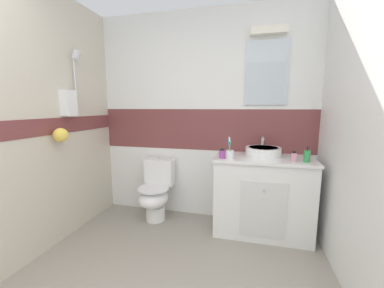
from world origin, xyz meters
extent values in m
cube|color=gray|center=(0.00, 1.20, -0.02)|extent=(3.20, 3.48, 0.04)
cube|color=white|center=(0.00, 2.45, 0.42)|extent=(3.20, 0.10, 0.85)
cube|color=brown|center=(0.00, 2.45, 1.10)|extent=(3.20, 0.10, 0.50)
cube|color=white|center=(0.00, 2.45, 1.93)|extent=(3.20, 0.10, 1.15)
cube|color=silver|center=(0.72, 2.39, 1.75)|extent=(0.45, 0.02, 0.70)
cube|color=white|center=(0.72, 2.35, 2.18)|extent=(0.38, 0.10, 0.08)
cube|color=beige|center=(-1.35, 1.20, 1.25)|extent=(0.10, 3.48, 2.50)
cube|color=brown|center=(-1.30, 1.20, 1.19)|extent=(0.01, 3.48, 0.16)
cube|color=white|center=(-1.25, 1.65, 1.42)|extent=(0.10, 0.14, 0.26)
cylinder|color=silver|center=(-1.27, 1.79, 1.67)|extent=(0.02, 0.02, 0.51)
cylinder|color=silver|center=(-1.23, 1.79, 1.92)|extent=(0.10, 0.07, 0.11)
sphere|color=#F2CC4C|center=(-1.21, 1.47, 1.11)|extent=(0.14, 0.14, 0.14)
cube|color=white|center=(0.72, 2.14, 0.41)|extent=(1.00, 0.51, 0.82)
cube|color=white|center=(0.72, 2.13, 0.83)|extent=(1.02, 0.53, 0.03)
cube|color=silver|center=(0.72, 1.88, 0.37)|extent=(0.45, 0.01, 0.57)
cylinder|color=silver|center=(0.72, 1.87, 0.57)|extent=(0.02, 0.02, 0.03)
cylinder|color=white|center=(0.71, 2.18, 0.90)|extent=(0.37, 0.37, 0.10)
cylinder|color=#B3B3B8|center=(0.71, 2.18, 0.94)|extent=(0.31, 0.31, 0.01)
cylinder|color=silver|center=(0.71, 2.40, 0.94)|extent=(0.03, 0.03, 0.18)
cylinder|color=silver|center=(0.71, 2.29, 1.03)|extent=(0.02, 0.17, 0.02)
cylinder|color=white|center=(-0.53, 2.12, 0.09)|extent=(0.24, 0.24, 0.18)
ellipsoid|color=white|center=(-0.53, 2.08, 0.29)|extent=(0.34, 0.42, 0.22)
cylinder|color=white|center=(-0.53, 2.08, 0.41)|extent=(0.37, 0.37, 0.02)
cube|color=white|center=(-0.53, 2.29, 0.56)|extent=(0.36, 0.17, 0.33)
cylinder|color=silver|center=(-0.53, 2.29, 0.74)|extent=(0.04, 0.04, 0.02)
cylinder|color=white|center=(0.38, 1.98, 0.89)|extent=(0.08, 0.08, 0.09)
cylinder|color=#338CD8|center=(0.37, 1.99, 0.97)|extent=(0.04, 0.04, 0.18)
cube|color=white|center=(0.37, 1.99, 1.06)|extent=(0.02, 0.02, 0.03)
cylinder|color=#3FB259|center=(0.37, 1.96, 0.96)|extent=(0.03, 0.04, 0.16)
cube|color=white|center=(0.37, 1.96, 1.04)|extent=(0.02, 0.02, 0.03)
cylinder|color=green|center=(1.11, 2.00, 0.91)|extent=(0.06, 0.06, 0.11)
cylinder|color=#262626|center=(1.11, 2.00, 0.98)|extent=(0.01, 0.01, 0.04)
cylinder|color=#262626|center=(1.11, 1.99, 1.00)|extent=(0.01, 0.02, 0.01)
cube|color=pink|center=(0.99, 2.01, 0.89)|extent=(0.04, 0.03, 0.08)
cylinder|color=black|center=(0.99, 2.01, 0.94)|extent=(0.03, 0.03, 0.02)
cylinder|color=#993F99|center=(0.29, 1.98, 0.89)|extent=(0.06, 0.06, 0.08)
cylinder|color=black|center=(0.29, 1.98, 0.94)|extent=(0.04, 0.04, 0.02)
camera|label=1|loc=(0.57, -0.40, 1.38)|focal=21.87mm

